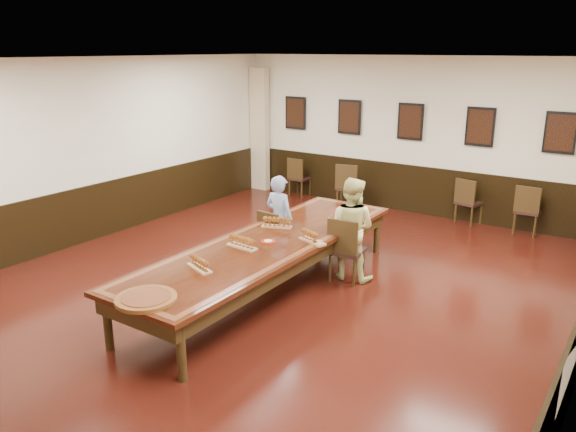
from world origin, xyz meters
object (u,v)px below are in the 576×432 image
Objects in this scene: spare_chair_d at (528,209)px; chair_woman at (347,249)px; chair_man at (276,237)px; spare_chair_b at (348,186)px; spare_chair_a at (300,177)px; person_woman at (351,229)px; conference_table at (268,251)px; carved_platter at (146,299)px; person_man at (280,220)px; spare_chair_c at (469,201)px.

chair_woman is at bearing 64.62° from spare_chair_d.
chair_man is 4.89m from spare_chair_d.
spare_chair_b is (-0.59, 3.53, 0.05)m from chair_man.
person_woman reaches higher than spare_chair_a.
chair_woman is 3.93m from spare_chair_b.
person_woman is at bearing 132.48° from spare_chair_a.
conference_table is 6.52× the size of carved_platter.
chair_woman is 1.05× the size of spare_chair_d.
spare_chair_b is 0.69× the size of person_man.
spare_chair_d is 4.11m from person_woman.
spare_chair_b reaches higher than carved_platter.
spare_chair_d reaches higher than chair_man.
spare_chair_d is 0.61× the size of person_woman.
person_man is at bearing 99.80° from carved_platter.
spare_chair_c is at bearing -105.82° from chair_woman.
chair_woman is at bearing 54.24° from conference_table.
person_woman is (-0.65, -3.73, 0.32)m from spare_chair_c.
person_man is 0.93× the size of person_woman.
chair_woman is 0.69× the size of person_man.
person_man is 1.24m from person_woman.
spare_chair_c is at bearing -2.34° from spare_chair_d.
person_man is (0.01, 0.10, 0.27)m from chair_man.
spare_chair_a is at bearing -0.57° from spare_chair_d.
spare_chair_c is 1.10m from spare_chair_d.
spare_chair_d is at bearing 170.99° from spare_chair_b.
spare_chair_a is at bearing -56.97° from person_man.
spare_chair_c is 7.23m from carved_platter.
spare_chair_b reaches higher than chair_woman.
person_woman is 1.32m from conference_table.
spare_chair_a is 0.59× the size of person_woman.
spare_chair_a is 0.99× the size of spare_chair_c.
carved_platter is at bearing 71.92° from chair_woman.
person_woman is 3.44m from carved_platter.
chair_woman reaches higher than spare_chair_c.
spare_chair_a reaches higher than chair_man.
spare_chair_d reaches higher than spare_chair_c.
spare_chair_b is 0.20× the size of conference_table.
chair_man is at bearing 77.46° from spare_chair_c.
person_man is (0.60, -3.43, 0.22)m from spare_chair_b.
spare_chair_b is at bearing 4.54° from spare_chair_d.
spare_chair_a is at bearing -55.31° from chair_woman.
spare_chair_d is at bearing -168.05° from spare_chair_c.
spare_chair_d reaches higher than carved_platter.
spare_chair_c reaches higher than carved_platter.
person_man reaches higher than spare_chair_a.
person_man is (2.05, -3.75, 0.26)m from spare_chair_a.
person_man is at bearing 85.45° from spare_chair_b.
spare_chair_c is 0.18× the size of conference_table.
chair_man is 3.58m from spare_chair_b.
person_man is at bearing 50.78° from spare_chair_d.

